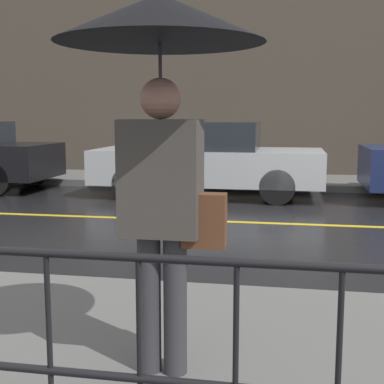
% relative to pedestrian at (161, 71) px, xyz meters
% --- Properties ---
extents(ground_plane, '(80.00, 80.00, 0.00)m').
position_rel_pedestrian_xyz_m(ground_plane, '(1.28, 5.16, -1.85)').
color(ground_plane, black).
extents(sidewalk_far, '(28.00, 2.18, 0.15)m').
position_rel_pedestrian_xyz_m(sidewalk_far, '(1.28, 9.76, -1.78)').
color(sidewalk_far, '#60605E').
rests_on(sidewalk_far, ground_plane).
extents(lane_marking, '(25.20, 0.12, 0.01)m').
position_rel_pedestrian_xyz_m(lane_marking, '(1.28, 5.16, -1.85)').
color(lane_marking, gold).
rests_on(lane_marking, ground_plane).
extents(building_storefront, '(28.00, 0.30, 5.03)m').
position_rel_pedestrian_xyz_m(building_storefront, '(1.28, 11.00, 0.66)').
color(building_storefront, '#4C4238').
rests_on(building_storefront, ground_plane).
extents(pedestrian, '(1.13, 1.13, 2.10)m').
position_rel_pedestrian_xyz_m(pedestrian, '(0.00, 0.00, 0.00)').
color(pedestrian, '#333338').
rests_on(pedestrian, sidewalk_near).
extents(car_silver, '(4.51, 1.85, 1.49)m').
position_rel_pedestrian_xyz_m(car_silver, '(-0.97, 7.73, -1.09)').
color(car_silver, '#B2B5BA').
rests_on(car_silver, ground_plane).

